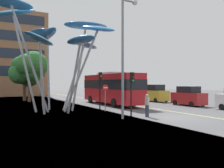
% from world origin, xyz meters
% --- Properties ---
extents(ground, '(120.00, 240.00, 0.10)m').
position_xyz_m(ground, '(-0.67, 0.00, -0.05)').
color(ground, '#4C4C4F').
extents(red_bus, '(2.83, 11.35, 3.87)m').
position_xyz_m(red_bus, '(0.66, 11.72, 2.12)').
color(red_bus, red).
rests_on(red_bus, ground).
extents(leaf_sculpture, '(11.31, 9.30, 9.45)m').
position_xyz_m(leaf_sculpture, '(-7.14, 7.78, 7.00)').
color(leaf_sculpture, '#9EA0A5').
rests_on(leaf_sculpture, ground).
extents(traffic_light_kerb_near, '(0.28, 0.42, 3.44)m').
position_xyz_m(traffic_light_kerb_near, '(-2.61, 2.14, 2.50)').
color(traffic_light_kerb_near, black).
rests_on(traffic_light_kerb_near, ground).
extents(traffic_light_kerb_far, '(0.28, 0.42, 3.68)m').
position_xyz_m(traffic_light_kerb_far, '(-2.66, 7.76, 2.66)').
color(traffic_light_kerb_far, black).
rests_on(traffic_light_kerb_far, ground).
extents(car_parked_mid, '(1.94, 4.07, 2.22)m').
position_xyz_m(car_parked_mid, '(7.93, 6.36, 1.04)').
color(car_parked_mid, maroon).
rests_on(car_parked_mid, ground).
extents(car_parked_far, '(2.05, 3.89, 2.38)m').
position_xyz_m(car_parked_far, '(8.29, 12.81, 1.11)').
color(car_parked_far, gold).
rests_on(car_parked_far, ground).
extents(car_side_street, '(1.93, 4.35, 2.20)m').
position_xyz_m(car_side_street, '(7.86, 19.88, 1.03)').
color(car_side_street, '#2D5138').
rests_on(car_side_street, ground).
extents(car_far_side, '(1.96, 4.33, 2.28)m').
position_xyz_m(car_far_side, '(7.93, 26.70, 1.07)').
color(car_far_side, maroon).
rests_on(car_far_side, ground).
extents(street_lamp, '(1.36, 0.44, 8.87)m').
position_xyz_m(street_lamp, '(-3.69, 1.32, 5.50)').
color(street_lamp, gray).
rests_on(street_lamp, ground).
extents(tree_pavement_near, '(5.29, 4.27, 7.14)m').
position_xyz_m(tree_pavement_near, '(-7.21, 21.37, 4.76)').
color(tree_pavement_near, brown).
rests_on(tree_pavement_near, ground).
extents(tree_pavement_far, '(4.26, 4.77, 6.69)m').
position_xyz_m(tree_pavement_far, '(-7.48, 23.22, 4.44)').
color(tree_pavement_far, brown).
rests_on(tree_pavement_far, ground).
extents(pedestrian, '(0.34, 0.34, 1.76)m').
position_xyz_m(pedestrian, '(-1.78, 1.26, 0.89)').
color(pedestrian, '#2D3342').
rests_on(pedestrian, ground).
extents(no_entry_sign, '(0.60, 0.12, 2.48)m').
position_xyz_m(no_entry_sign, '(-3.05, 5.88, 1.65)').
color(no_entry_sign, gray).
rests_on(no_entry_sign, ground).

